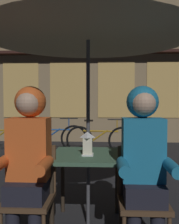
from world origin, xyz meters
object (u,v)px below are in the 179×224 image
(chair_right, at_px, (142,193))
(person_left_hooded, at_px, (28,152))
(bicycle_second, at_px, (53,138))
(lantern, at_px, (87,143))
(bicycle_nearest, at_px, (1,138))
(person_right_hooded, at_px, (143,153))
(chair_left, at_px, (31,191))
(cafe_table, at_px, (88,164))
(bicycle_third, at_px, (100,139))
(patio_umbrella, at_px, (88,21))

(chair_right, relative_size, person_left_hooded, 0.62)
(bicycle_second, bearing_deg, chair_right, -68.60)
(lantern, distance_m, bicycle_nearest, 4.25)
(person_right_hooded, bearing_deg, lantern, 143.51)
(chair_left, bearing_deg, bicycle_nearest, 116.02)
(cafe_table, distance_m, lantern, 0.23)
(chair_left, relative_size, bicycle_third, 0.52)
(cafe_table, distance_m, chair_left, 0.62)
(person_right_hooded, relative_size, bicycle_third, 0.83)
(cafe_table, bearing_deg, patio_umbrella, 0.00)
(bicycle_nearest, distance_m, bicycle_third, 2.44)
(lantern, height_order, bicycle_second, lantern)
(chair_right, xyz_separation_m, person_left_hooded, (-0.96, -0.06, 0.36))
(lantern, distance_m, bicycle_second, 3.88)
(cafe_table, bearing_deg, bicycle_third, 88.39)
(cafe_table, distance_m, person_right_hooded, 0.67)
(lantern, relative_size, bicycle_second, 0.14)
(person_right_hooded, bearing_deg, bicycle_third, 95.76)
(patio_umbrella, distance_m, bicycle_second, 4.15)
(bicycle_nearest, bearing_deg, bicycle_third, -1.28)
(patio_umbrella, xyz_separation_m, bicycle_nearest, (-2.34, 3.44, -1.71))
(patio_umbrella, relative_size, chair_left, 2.66)
(patio_umbrella, height_order, person_right_hooded, patio_umbrella)
(chair_right, relative_size, bicycle_nearest, 0.52)
(person_left_hooded, bearing_deg, person_right_hooded, 0.00)
(patio_umbrella, xyz_separation_m, bicycle_second, (-1.08, 3.62, -1.71))
(cafe_table, height_order, bicycle_second, bicycle_second)
(cafe_table, relative_size, bicycle_nearest, 0.44)
(bicycle_second, bearing_deg, cafe_table, -73.34)
(lantern, bearing_deg, chair_left, -147.85)
(person_right_hooded, distance_m, bicycle_third, 3.86)
(bicycle_second, relative_size, bicycle_third, 1.00)
(chair_right, height_order, person_left_hooded, person_left_hooded)
(person_right_hooded, xyz_separation_m, bicycle_nearest, (-2.82, 3.87, -0.50))
(cafe_table, relative_size, bicycle_second, 0.44)
(person_right_hooded, height_order, bicycle_second, person_right_hooded)
(bicycle_nearest, xyz_separation_m, bicycle_second, (1.26, 0.18, 0.00))
(patio_umbrella, height_order, person_left_hooded, patio_umbrella)
(cafe_table, bearing_deg, person_right_hooded, -41.57)
(patio_umbrella, relative_size, chair_right, 2.66)
(chair_right, xyz_separation_m, bicycle_third, (-0.38, 3.76, -0.14))
(chair_right, bearing_deg, lantern, 148.13)
(lantern, distance_m, person_left_hooded, 0.60)
(person_right_hooded, bearing_deg, bicycle_second, 111.12)
(chair_left, bearing_deg, cafe_table, 37.55)
(cafe_table, relative_size, patio_umbrella, 0.32)
(chair_right, bearing_deg, bicycle_third, 95.85)
(lantern, xyz_separation_m, chair_left, (-0.48, -0.30, -0.37))
(chair_left, bearing_deg, chair_right, 0.00)
(chair_left, xyz_separation_m, bicycle_second, (-0.60, 3.99, -0.14))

